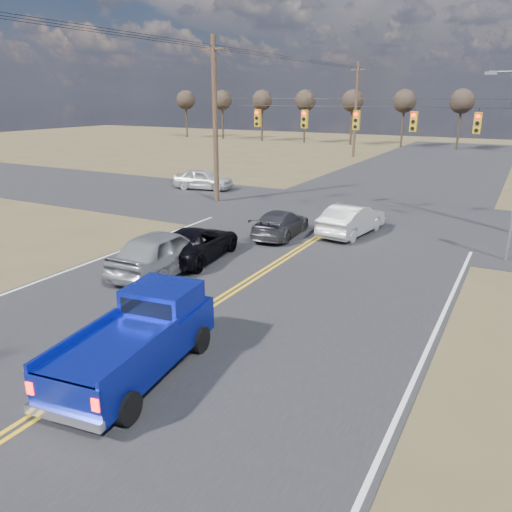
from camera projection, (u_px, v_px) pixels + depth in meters
The scene contains 12 objects.
ground at pixel (134, 355), 13.23m from camera, with size 160.00×160.00×0.00m, color brown.
road_main at pixel (292, 254), 21.59m from camera, with size 14.00×120.00×0.02m, color #28282B.
road_cross at pixel (351, 217), 28.27m from camera, with size 120.00×12.00×0.02m, color #28282B.
signal_gantry at pixel (364, 125), 26.31m from camera, with size 19.60×4.83×10.00m.
utility_poles at pixel (350, 122), 25.83m from camera, with size 19.60×58.32×10.00m.
treeline at pixel (397, 109), 34.01m from camera, with size 87.00×117.80×7.40m.
pickup_truck at pixel (139, 339), 12.10m from camera, with size 2.53×5.25×1.90m.
silver_suv at pixel (163, 251), 19.16m from camera, with size 2.03×5.03×1.72m, color #94979B.
black_suv at pixel (196, 243), 20.89m from camera, with size 2.23×4.83×1.34m, color black.
white_car_queue at pixel (352, 219), 24.48m from camera, with size 1.61×4.61×1.52m, color #BCBCBC.
dgrey_car_queue at pixel (281, 223), 24.23m from camera, with size 1.78×4.38×1.27m, color #39383E.
cross_car_west at pixel (203, 179), 36.33m from camera, with size 4.35×1.75×1.48m, color silver.
Camera 1 is at (8.49, -8.80, 6.56)m, focal length 35.00 mm.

